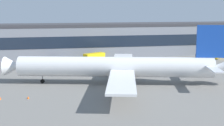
{
  "coord_description": "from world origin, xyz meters",
  "views": [
    {
      "loc": [
        -16.45,
        -76.25,
        20.18
      ],
      "look_at": [
        1.05,
        8.42,
        5.0
      ],
      "focal_mm": 50.6,
      "sensor_mm": 36.0,
      "label": 1
    }
  ],
  "objects_px": {
    "baggage_tug": "(57,59)",
    "airliner": "(118,67)",
    "belt_loader": "(22,62)",
    "fuel_truck": "(94,57)",
    "traffic_cone_1": "(28,97)",
    "traffic_cone_0": "(0,98)",
    "catering_truck": "(216,53)",
    "crew_van": "(203,57)"
  },
  "relations": [
    {
      "from": "traffic_cone_0",
      "to": "airliner",
      "type": "bearing_deg",
      "value": 17.02
    },
    {
      "from": "fuel_truck",
      "to": "baggage_tug",
      "type": "height_order",
      "value": "fuel_truck"
    },
    {
      "from": "crew_van",
      "to": "traffic_cone_1",
      "type": "xyz_separation_m",
      "value": [
        -63.25,
        -39.5,
        -1.15
      ]
    },
    {
      "from": "belt_loader",
      "to": "traffic_cone_0",
      "type": "bearing_deg",
      "value": -92.33
    },
    {
      "from": "fuel_truck",
      "to": "crew_van",
      "type": "relative_size",
      "value": 1.59
    },
    {
      "from": "fuel_truck",
      "to": "traffic_cone_0",
      "type": "height_order",
      "value": "fuel_truck"
    },
    {
      "from": "catering_truck",
      "to": "traffic_cone_0",
      "type": "relative_size",
      "value": 9.74
    },
    {
      "from": "crew_van",
      "to": "belt_loader",
      "type": "bearing_deg",
      "value": 177.11
    },
    {
      "from": "crew_van",
      "to": "traffic_cone_0",
      "type": "xyz_separation_m",
      "value": [
        -69.43,
        -38.79,
        -1.1
      ]
    },
    {
      "from": "catering_truck",
      "to": "fuel_truck",
      "type": "distance_m",
      "value": 49.34
    },
    {
      "from": "fuel_truck",
      "to": "baggage_tug",
      "type": "relative_size",
      "value": 2.11
    },
    {
      "from": "traffic_cone_1",
      "to": "catering_truck",
      "type": "bearing_deg",
      "value": 31.64
    },
    {
      "from": "airliner",
      "to": "fuel_truck",
      "type": "xyz_separation_m",
      "value": [
        -1.38,
        35.52,
        -2.76
      ]
    },
    {
      "from": "fuel_truck",
      "to": "airliner",
      "type": "bearing_deg",
      "value": -87.78
    },
    {
      "from": "belt_loader",
      "to": "crew_van",
      "type": "xyz_separation_m",
      "value": [
        67.71,
        -3.42,
        0.31
      ]
    },
    {
      "from": "baggage_tug",
      "to": "traffic_cone_0",
      "type": "xyz_separation_m",
      "value": [
        -14.12,
        -46.95,
        -0.72
      ]
    },
    {
      "from": "crew_van",
      "to": "airliner",
      "type": "bearing_deg",
      "value": -143.42
    },
    {
      "from": "catering_truck",
      "to": "traffic_cone_0",
      "type": "height_order",
      "value": "catering_truck"
    },
    {
      "from": "traffic_cone_1",
      "to": "belt_loader",
      "type": "bearing_deg",
      "value": 95.93
    },
    {
      "from": "airliner",
      "to": "fuel_truck",
      "type": "height_order",
      "value": "airliner"
    },
    {
      "from": "catering_truck",
      "to": "fuel_truck",
      "type": "height_order",
      "value": "catering_truck"
    },
    {
      "from": "baggage_tug",
      "to": "traffic_cone_1",
      "type": "xyz_separation_m",
      "value": [
        -7.94,
        -47.65,
        -0.78
      ]
    },
    {
      "from": "airliner",
      "to": "crew_van",
      "type": "bearing_deg",
      "value": 36.58
    },
    {
      "from": "belt_loader",
      "to": "fuel_truck",
      "type": "xyz_separation_m",
      "value": [
        26.1,
        2.24,
        0.73
      ]
    },
    {
      "from": "belt_loader",
      "to": "traffic_cone_1",
      "type": "distance_m",
      "value": 43.16
    },
    {
      "from": "airliner",
      "to": "traffic_cone_1",
      "type": "xyz_separation_m",
      "value": [
        -23.02,
        -9.64,
        -4.33
      ]
    },
    {
      "from": "fuel_truck",
      "to": "traffic_cone_1",
      "type": "bearing_deg",
      "value": -115.61
    },
    {
      "from": "crew_van",
      "to": "traffic_cone_0",
      "type": "relative_size",
      "value": 7.54
    },
    {
      "from": "catering_truck",
      "to": "traffic_cone_1",
      "type": "relative_size",
      "value": 11.48
    },
    {
      "from": "airliner",
      "to": "baggage_tug",
      "type": "distance_m",
      "value": 41.04
    },
    {
      "from": "traffic_cone_1",
      "to": "fuel_truck",
      "type": "bearing_deg",
      "value": 64.39
    },
    {
      "from": "airliner",
      "to": "baggage_tug",
      "type": "height_order",
      "value": "airliner"
    },
    {
      "from": "airliner",
      "to": "fuel_truck",
      "type": "distance_m",
      "value": 35.65
    },
    {
      "from": "crew_van",
      "to": "traffic_cone_0",
      "type": "bearing_deg",
      "value": -150.81
    },
    {
      "from": "airliner",
      "to": "baggage_tug",
      "type": "xyz_separation_m",
      "value": [
        -15.07,
        38.01,
        -3.56
      ]
    },
    {
      "from": "baggage_tug",
      "to": "airliner",
      "type": "bearing_deg",
      "value": -68.37
    },
    {
      "from": "fuel_truck",
      "to": "baggage_tug",
      "type": "bearing_deg",
      "value": 169.7
    },
    {
      "from": "catering_truck",
      "to": "crew_van",
      "type": "xyz_separation_m",
      "value": [
        -7.7,
        -4.22,
        -0.83
      ]
    },
    {
      "from": "traffic_cone_0",
      "to": "traffic_cone_1",
      "type": "xyz_separation_m",
      "value": [
        6.18,
        -0.7,
        -0.05
      ]
    },
    {
      "from": "fuel_truck",
      "to": "crew_van",
      "type": "height_order",
      "value": "fuel_truck"
    },
    {
      "from": "airliner",
      "to": "belt_loader",
      "type": "height_order",
      "value": "airliner"
    },
    {
      "from": "belt_loader",
      "to": "baggage_tug",
      "type": "bearing_deg",
      "value": 20.87
    }
  ]
}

